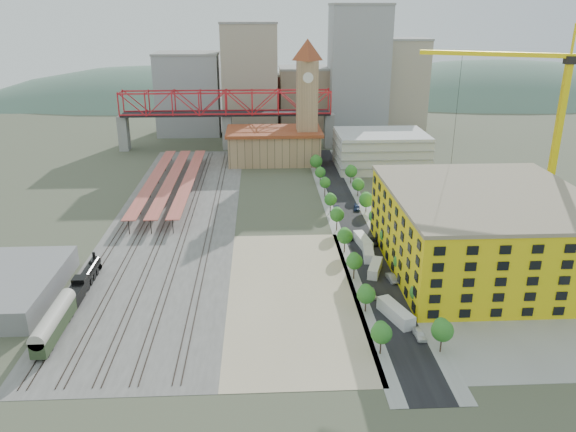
{
  "coord_description": "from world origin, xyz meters",
  "views": [
    {
      "loc": [
        -10.45,
        -140.39,
        58.56
      ],
      "look_at": [
        -3.9,
        -9.48,
        10.0
      ],
      "focal_mm": 35.0,
      "sensor_mm": 36.0,
      "label": 1
    }
  ],
  "objects_px": {
    "site_trailer_d": "(363,241)",
    "car_0": "(372,294)",
    "site_trailer_b": "(375,268)",
    "site_trailer_a": "(396,313)",
    "locomotive": "(85,280)",
    "tower_crane": "(548,107)",
    "site_trailer_c": "(368,253)",
    "coach": "(54,322)",
    "construction_building": "(484,230)",
    "clock_tower": "(307,90)"
  },
  "relations": [
    {
      "from": "construction_building",
      "to": "tower_crane",
      "type": "height_order",
      "value": "tower_crane"
    },
    {
      "from": "locomotive",
      "to": "car_0",
      "type": "xyz_separation_m",
      "value": [
        63.0,
        -7.44,
        -1.35
      ]
    },
    {
      "from": "coach",
      "to": "car_0",
      "type": "xyz_separation_m",
      "value": [
        63.0,
        12.34,
        -2.33
      ]
    },
    {
      "from": "construction_building",
      "to": "site_trailer_a",
      "type": "bearing_deg",
      "value": -138.33
    },
    {
      "from": "construction_building",
      "to": "site_trailer_a",
      "type": "distance_m",
      "value": 35.71
    },
    {
      "from": "clock_tower",
      "to": "site_trailer_a",
      "type": "bearing_deg",
      "value": -86.28
    },
    {
      "from": "tower_crane",
      "to": "car_0",
      "type": "distance_m",
      "value": 74.22
    },
    {
      "from": "clock_tower",
      "to": "site_trailer_a",
      "type": "relative_size",
      "value": 5.08
    },
    {
      "from": "tower_crane",
      "to": "site_trailer_c",
      "type": "xyz_separation_m",
      "value": [
        -50.1,
        -19.1,
        -32.82
      ]
    },
    {
      "from": "locomotive",
      "to": "site_trailer_c",
      "type": "relative_size",
      "value": 2.36
    },
    {
      "from": "tower_crane",
      "to": "site_trailer_a",
      "type": "bearing_deg",
      "value": -135.62
    },
    {
      "from": "site_trailer_b",
      "to": "car_0",
      "type": "bearing_deg",
      "value": -85.0
    },
    {
      "from": "site_trailer_b",
      "to": "site_trailer_d",
      "type": "xyz_separation_m",
      "value": [
        0.0,
        16.08,
        0.1
      ]
    },
    {
      "from": "locomotive",
      "to": "site_trailer_a",
      "type": "xyz_separation_m",
      "value": [
        66.0,
        -16.82,
        -0.6
      ]
    },
    {
      "from": "car_0",
      "to": "site_trailer_a",
      "type": "bearing_deg",
      "value": -81.32
    },
    {
      "from": "site_trailer_a",
      "to": "site_trailer_c",
      "type": "relative_size",
      "value": 1.13
    },
    {
      "from": "clock_tower",
      "to": "car_0",
      "type": "height_order",
      "value": "clock_tower"
    },
    {
      "from": "locomotive",
      "to": "construction_building",
      "type": "bearing_deg",
      "value": 3.93
    },
    {
      "from": "construction_building",
      "to": "car_0",
      "type": "height_order",
      "value": "construction_building"
    },
    {
      "from": "clock_tower",
      "to": "locomotive",
      "type": "height_order",
      "value": "clock_tower"
    },
    {
      "from": "locomotive",
      "to": "site_trailer_a",
      "type": "distance_m",
      "value": 68.11
    },
    {
      "from": "coach",
      "to": "site_trailer_a",
      "type": "xyz_separation_m",
      "value": [
        66.0,
        2.96,
        -1.58
      ]
    },
    {
      "from": "clock_tower",
      "to": "car_0",
      "type": "distance_m",
      "value": 117.26
    },
    {
      "from": "coach",
      "to": "site_trailer_c",
      "type": "relative_size",
      "value": 1.97
    },
    {
      "from": "construction_building",
      "to": "locomotive",
      "type": "bearing_deg",
      "value": -176.07
    },
    {
      "from": "coach",
      "to": "tower_crane",
      "type": "xyz_separation_m",
      "value": [
        116.1,
        51.99,
        31.08
      ]
    },
    {
      "from": "site_trailer_d",
      "to": "car_0",
      "type": "relative_size",
      "value": 2.5
    },
    {
      "from": "locomotive",
      "to": "car_0",
      "type": "height_order",
      "value": "locomotive"
    },
    {
      "from": "clock_tower",
      "to": "site_trailer_b",
      "type": "height_order",
      "value": "clock_tower"
    },
    {
      "from": "site_trailer_a",
      "to": "site_trailer_b",
      "type": "xyz_separation_m",
      "value": [
        0.0,
        21.03,
        -0.2
      ]
    },
    {
      "from": "tower_crane",
      "to": "clock_tower",
      "type": "bearing_deg",
      "value": 128.1
    },
    {
      "from": "construction_building",
      "to": "site_trailer_d",
      "type": "height_order",
      "value": "construction_building"
    },
    {
      "from": "clock_tower",
      "to": "site_trailer_b",
      "type": "xyz_separation_m",
      "value": [
        8.0,
        -102.1,
        -27.49
      ]
    },
    {
      "from": "locomotive",
      "to": "site_trailer_c",
      "type": "distance_m",
      "value": 67.29
    },
    {
      "from": "coach",
      "to": "site_trailer_d",
      "type": "height_order",
      "value": "coach"
    },
    {
      "from": "construction_building",
      "to": "site_trailer_b",
      "type": "relative_size",
      "value": 5.75
    },
    {
      "from": "construction_building",
      "to": "site_trailer_b",
      "type": "distance_m",
      "value": 27.35
    },
    {
      "from": "tower_crane",
      "to": "site_trailer_d",
      "type": "distance_m",
      "value": 61.03
    },
    {
      "from": "coach",
      "to": "construction_building",
      "type": "bearing_deg",
      "value": 15.83
    },
    {
      "from": "locomotive",
      "to": "coach",
      "type": "bearing_deg",
      "value": -90.0
    },
    {
      "from": "site_trailer_d",
      "to": "car_0",
      "type": "xyz_separation_m",
      "value": [
        -3.0,
        -27.73,
        -0.65
      ]
    },
    {
      "from": "site_trailer_c",
      "to": "locomotive",
      "type": "bearing_deg",
      "value": -162.3
    },
    {
      "from": "tower_crane",
      "to": "site_trailer_b",
      "type": "relative_size",
      "value": 6.27
    },
    {
      "from": "tower_crane",
      "to": "site_trailer_c",
      "type": "relative_size",
      "value": 6.08
    },
    {
      "from": "locomotive",
      "to": "tower_crane",
      "type": "xyz_separation_m",
      "value": [
        116.1,
        32.21,
        32.06
      ]
    },
    {
      "from": "site_trailer_a",
      "to": "site_trailer_d",
      "type": "relative_size",
      "value": 1.08
    },
    {
      "from": "site_trailer_a",
      "to": "clock_tower",
      "type": "bearing_deg",
      "value": 74.24
    },
    {
      "from": "tower_crane",
      "to": "site_trailer_b",
      "type": "distance_m",
      "value": 66.13
    },
    {
      "from": "clock_tower",
      "to": "site_trailer_d",
      "type": "height_order",
      "value": "clock_tower"
    },
    {
      "from": "site_trailer_d",
      "to": "construction_building",
      "type": "bearing_deg",
      "value": -36.15
    }
  ]
}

